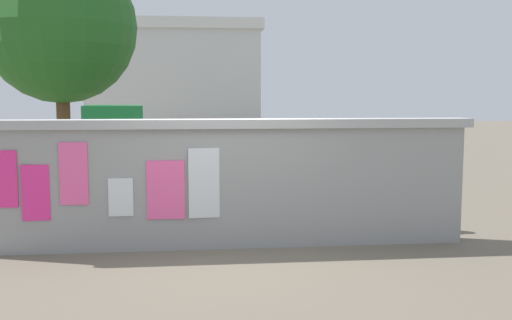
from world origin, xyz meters
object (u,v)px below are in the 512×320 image
Objects in this scene: auto_rickshaw_truck at (161,149)px; bicycle_near at (76,198)px; tree_roadside at (60,28)px; motorcycle at (331,178)px; person_walking at (346,165)px.

bicycle_near is at bearing -113.51° from auto_rickshaw_truck.
bicycle_near is 8.18m from tree_roadside.
bicycle_near is (-1.26, -2.89, -0.54)m from auto_rickshaw_truck.
motorcycle is 1.13× the size of bicycle_near.
motorcycle is 4.72m from bicycle_near.
motorcycle is (3.34, -1.82, -0.44)m from auto_rickshaw_truck.
tree_roadside is (-6.02, 8.19, 2.97)m from person_walking.
person_walking is at bearing -52.17° from auto_rickshaw_truck.
tree_roadside is (-2.97, 4.27, 3.05)m from auto_rickshaw_truck.
auto_rickshaw_truck is 1.97× the size of motorcycle.
tree_roadside is at bearing 126.31° from person_walking.
auto_rickshaw_truck is 6.03m from tree_roadside.
tree_roadside reaches higher than person_walking.
motorcycle is 2.19m from person_walking.
person_walking is 10.59m from tree_roadside.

